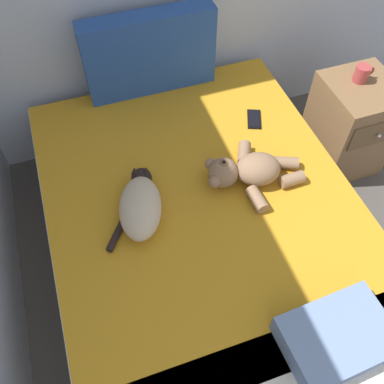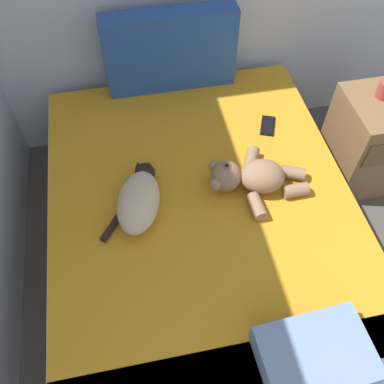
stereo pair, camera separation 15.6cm
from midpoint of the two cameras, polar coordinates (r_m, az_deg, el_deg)
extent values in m
cube|color=olive|center=(2.29, 3.26, -6.72)|extent=(1.50, 1.96, 0.31)
cube|color=white|center=(2.08, 3.57, -3.37)|extent=(1.45, 1.90, 0.17)
cube|color=orange|center=(2.03, 3.32, -0.51)|extent=(1.44, 1.76, 0.02)
cube|color=#264C99|center=(2.45, -1.06, 18.51)|extent=(0.73, 0.13, 0.46)
ellipsoid|color=#C6B293|center=(1.91, -4.95, -1.48)|extent=(0.27, 0.38, 0.15)
sphere|color=black|center=(2.04, -4.22, 2.47)|extent=(0.10, 0.10, 0.10)
cone|color=black|center=(2.00, -5.10, 3.55)|extent=(0.04, 0.04, 0.04)
cone|color=black|center=(1.99, -3.53, 3.46)|extent=(0.04, 0.04, 0.04)
cylinder|color=black|center=(1.92, -8.52, -4.77)|extent=(0.12, 0.15, 0.03)
ellipsoid|color=black|center=(2.00, -3.43, -0.25)|extent=(0.08, 0.11, 0.04)
ellipsoid|color=#937051|center=(2.03, 11.65, 2.02)|extent=(0.25, 0.22, 0.15)
sphere|color=#937051|center=(2.01, 6.87, 2.04)|extent=(0.15, 0.15, 0.15)
sphere|color=brown|center=(1.97, 7.01, 2.95)|extent=(0.06, 0.06, 0.06)
sphere|color=black|center=(1.95, 7.08, 3.42)|extent=(0.02, 0.02, 0.02)
sphere|color=#937051|center=(1.96, 5.51, 0.92)|extent=(0.06, 0.06, 0.06)
sphere|color=#937051|center=(2.03, 5.33, 3.39)|extent=(0.06, 0.06, 0.06)
cylinder|color=#937051|center=(1.97, 11.05, -2.05)|extent=(0.07, 0.13, 0.06)
cylinder|color=#937051|center=(2.07, 16.00, 0.11)|extent=(0.12, 0.06, 0.06)
cylinder|color=#937051|center=(2.15, 10.15, 4.35)|extent=(0.11, 0.14, 0.06)
cylinder|color=#937051|center=(2.14, 15.53, 2.39)|extent=(0.13, 0.10, 0.06)
cube|color=black|center=(2.37, 12.12, 8.70)|extent=(0.12, 0.16, 0.01)
cube|color=black|center=(2.36, 12.14, 8.79)|extent=(0.10, 0.14, 0.00)
cube|color=#728CB7|center=(1.71, 18.99, -20.45)|extent=(0.41, 0.30, 0.11)
cube|color=olive|center=(2.77, 24.43, 6.21)|extent=(0.40, 0.42, 0.60)
camera|label=1|loc=(0.08, -87.70, 3.08)|focal=39.31mm
camera|label=2|loc=(0.08, 92.30, -3.08)|focal=39.31mm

